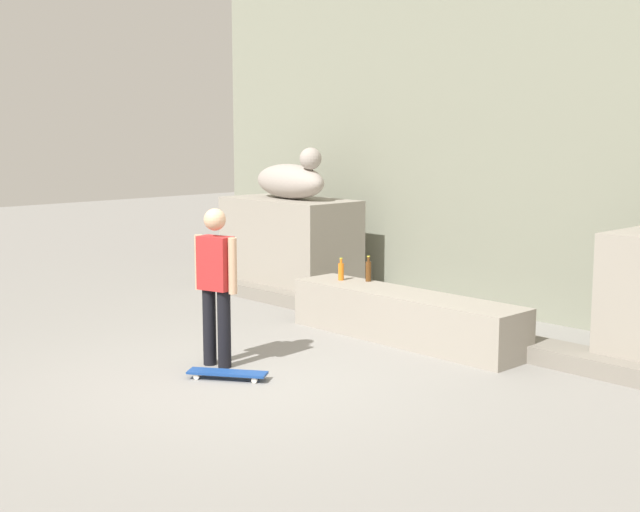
# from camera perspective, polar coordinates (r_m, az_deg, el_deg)

# --- Properties ---
(ground_plane) EXTENTS (40.00, 40.00, 0.00)m
(ground_plane) POSITION_cam_1_polar(r_m,az_deg,el_deg) (8.63, -5.15, -8.31)
(ground_plane) COLOR gray
(facade_wall) EXTENTS (11.73, 0.60, 6.42)m
(facade_wall) POSITION_cam_1_polar(r_m,az_deg,el_deg) (11.83, 13.45, 11.77)
(facade_wall) COLOR gray
(facade_wall) RESTS_ON ground_plane
(pedestal_left) EXTENTS (2.09, 1.10, 1.43)m
(pedestal_left) POSITION_cam_1_polar(r_m,az_deg,el_deg) (13.03, -2.00, 0.68)
(pedestal_left) COLOR gray
(pedestal_left) RESTS_ON ground_plane
(statue_reclining_left) EXTENTS (1.66, 0.78, 0.78)m
(statue_reclining_left) POSITION_cam_1_polar(r_m,az_deg,el_deg) (12.90, -1.93, 5.06)
(statue_reclining_left) COLOR #A59A91
(statue_reclining_left) RESTS_ON pedestal_left
(ledge_block) EXTENTS (3.12, 0.68, 0.58)m
(ledge_block) POSITION_cam_1_polar(r_m,az_deg,el_deg) (10.18, 5.63, -4.03)
(ledge_block) COLOR gray
(ledge_block) RESTS_ON ground_plane
(skater) EXTENTS (0.53, 0.28, 1.67)m
(skater) POSITION_cam_1_polar(r_m,az_deg,el_deg) (9.01, -6.92, -1.59)
(skater) COLOR black
(skater) RESTS_ON ground_plane
(skateboard) EXTENTS (0.77, 0.62, 0.08)m
(skateboard) POSITION_cam_1_polar(r_m,az_deg,el_deg) (8.71, -6.16, -7.72)
(skateboard) COLOR navy
(skateboard) RESTS_ON ground_plane
(bottle_brown) EXTENTS (0.07, 0.07, 0.32)m
(bottle_brown) POSITION_cam_1_polar(r_m,az_deg,el_deg) (10.81, 3.23, -0.98)
(bottle_brown) COLOR #593314
(bottle_brown) RESTS_ON ledge_block
(bottle_orange) EXTENTS (0.07, 0.07, 0.29)m
(bottle_orange) POSITION_cam_1_polar(r_m,az_deg,el_deg) (10.88, 1.41, -1.01)
(bottle_orange) COLOR orange
(bottle_orange) RESTS_ON ledge_block
(stair_step) EXTENTS (8.46, 0.50, 0.19)m
(stair_step) POSITION_cam_1_polar(r_m,az_deg,el_deg) (10.55, 7.18, -4.68)
(stair_step) COLOR gray
(stair_step) RESTS_ON ground_plane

